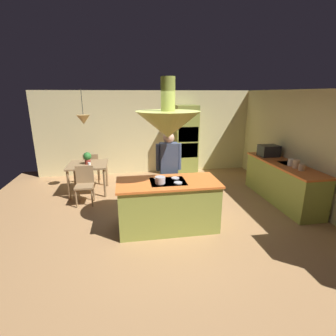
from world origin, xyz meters
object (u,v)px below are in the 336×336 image
(chair_by_back_wall, at_px, (92,166))
(microwave_on_counter, at_px, (269,151))
(person_at_island, at_px, (169,167))
(canister_sugar, at_px, (296,164))
(chair_facing_island, at_px, (85,182))
(oven_tower, at_px, (186,141))
(canister_flour, at_px, (302,167))
(cup_on_table, at_px, (89,164))
(canister_tea, at_px, (291,162))
(cooking_pot_on_cooktop, at_px, (160,180))
(potted_plant_on_table, at_px, (87,157))
(kitchen_island, at_px, (168,205))
(dining_table, at_px, (88,168))

(chair_by_back_wall, relative_size, microwave_on_counter, 1.89)
(person_at_island, height_order, canister_sugar, person_at_island)
(person_at_island, relative_size, chair_facing_island, 1.97)
(oven_tower, height_order, microwave_on_counter, oven_tower)
(oven_tower, distance_m, chair_by_back_wall, 2.89)
(microwave_on_counter, bearing_deg, canister_flour, -90.00)
(cup_on_table, height_order, microwave_on_counter, microwave_on_counter)
(canister_tea, bearing_deg, cooking_pot_on_cooktop, -166.70)
(potted_plant_on_table, relative_size, cooking_pot_on_cooktop, 1.67)
(canister_sugar, height_order, microwave_on_counter, microwave_on_counter)
(cup_on_table, distance_m, microwave_on_counter, 4.49)
(chair_facing_island, relative_size, chair_by_back_wall, 1.00)
(person_at_island, relative_size, chair_by_back_wall, 1.97)
(canister_tea, height_order, microwave_on_counter, microwave_on_counter)
(cup_on_table, relative_size, canister_flour, 0.64)
(chair_by_back_wall, distance_m, canister_flour, 5.23)
(chair_by_back_wall, distance_m, cup_on_table, 0.95)
(kitchen_island, bearing_deg, oven_tower, 71.26)
(oven_tower, xyz_separation_m, person_at_island, (-0.97, -2.54, -0.08))
(canister_flour, relative_size, cooking_pot_on_cooktop, 0.78)
(oven_tower, bearing_deg, canister_tea, -56.85)
(chair_by_back_wall, bearing_deg, canister_tea, 154.18)
(microwave_on_counter, bearing_deg, potted_plant_on_table, 172.56)
(canister_flour, relative_size, microwave_on_counter, 0.31)
(canister_flour, height_order, microwave_on_counter, microwave_on_counter)
(chair_by_back_wall, bearing_deg, cooking_pot_on_cooktop, 117.93)
(canister_sugar, bearing_deg, canister_flour, -90.00)
(cup_on_table, bearing_deg, dining_table, 107.39)
(cup_on_table, distance_m, canister_tea, 4.66)
(kitchen_island, xyz_separation_m, canister_tea, (2.84, 0.58, 0.54))
(person_at_island, bearing_deg, microwave_on_counter, 16.30)
(person_at_island, relative_size, canister_flour, 12.17)
(chair_facing_island, height_order, potted_plant_on_table, potted_plant_on_table)
(chair_facing_island, height_order, chair_by_back_wall, same)
(oven_tower, height_order, person_at_island, oven_tower)
(dining_table, relative_size, chair_by_back_wall, 1.10)
(canister_flour, bearing_deg, dining_table, 157.49)
(cup_on_table, xyz_separation_m, microwave_on_counter, (4.47, -0.38, 0.26))
(cup_on_table, bearing_deg, potted_plant_on_table, 105.81)
(canister_sugar, bearing_deg, potted_plant_on_table, 159.54)
(kitchen_island, relative_size, canister_flour, 13.19)
(dining_table, relative_size, canister_flour, 6.78)
(canister_tea, relative_size, microwave_on_counter, 0.34)
(potted_plant_on_table, relative_size, cup_on_table, 3.33)
(kitchen_island, bearing_deg, microwave_on_counter, 27.80)
(person_at_island, distance_m, potted_plant_on_table, 2.29)
(person_at_island, relative_size, microwave_on_counter, 3.73)
(oven_tower, relative_size, cooking_pot_on_cooktop, 11.83)
(canister_sugar, bearing_deg, microwave_on_counter, 90.00)
(oven_tower, height_order, canister_sugar, oven_tower)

